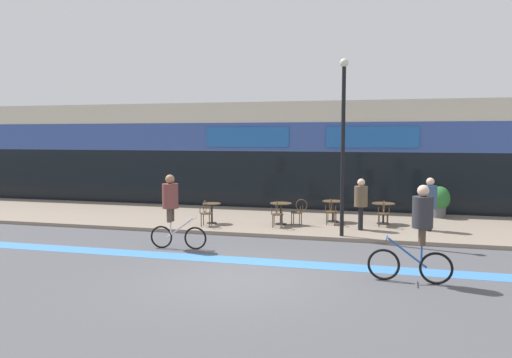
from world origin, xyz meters
TOP-DOWN VIEW (x-y plane):
  - ground_plane at (0.00, 0.00)m, footprint 120.00×120.00m
  - sidewalk_slab at (0.00, 7.25)m, footprint 40.00×5.50m
  - storefront_facade at (0.00, 11.96)m, footprint 40.00×4.06m
  - bike_lane_stripe at (0.00, 1.57)m, footprint 36.00×0.70m
  - bistro_table_0 at (-2.71, 5.87)m, footprint 0.63×0.63m
  - bistro_table_1 at (-0.34, 6.28)m, footprint 0.75×0.75m
  - bistro_table_2 at (1.35, 7.26)m, footprint 0.75×0.75m
  - bistro_table_3 at (3.08, 7.27)m, footprint 0.78×0.78m
  - cafe_chair_0_near at (-2.71, 5.24)m, footprint 0.44×0.59m
  - cafe_chair_1_near at (-0.33, 5.65)m, footprint 0.42×0.59m
  - cafe_chair_1_side at (0.29, 6.27)m, footprint 0.59×0.43m
  - cafe_chair_2_near at (1.34, 6.64)m, footprint 0.42×0.59m
  - cafe_chair_3_near at (3.09, 6.65)m, footprint 0.43×0.59m
  - planter_pot at (5.11, 9.18)m, footprint 0.75×0.75m
  - lamp_post at (1.87, 4.78)m, footprint 0.26×0.26m
  - cyclist_0 at (-2.65, 2.38)m, footprint 1.64×0.54m
  - cyclist_1 at (3.84, 0.67)m, footprint 1.79×0.50m
  - pedestrian_near_end at (4.52, 6.36)m, footprint 0.53×0.53m
  - pedestrian_far_end at (2.37, 5.97)m, footprint 0.47×0.47m

SIDE VIEW (x-z plane):
  - ground_plane at x=0.00m, z-range 0.00..0.00m
  - bike_lane_stripe at x=0.00m, z-range 0.00..0.01m
  - sidewalk_slab at x=0.00m, z-range 0.00..0.12m
  - bistro_table_0 at x=-2.71m, z-range 0.27..0.97m
  - cafe_chair_0_near at x=-2.71m, z-range 0.19..1.09m
  - cafe_chair_1_near at x=-0.33m, z-range 0.19..1.09m
  - cafe_chair_1_side at x=0.29m, z-range 0.19..1.09m
  - cafe_chair_2_near at x=1.34m, z-range 0.19..1.09m
  - cafe_chair_3_near at x=3.09m, z-range 0.19..1.09m
  - bistro_table_3 at x=3.08m, z-range 0.28..1.01m
  - bistro_table_1 at x=-0.34m, z-range 0.28..1.03m
  - bistro_table_2 at x=1.35m, z-range 0.28..1.03m
  - planter_pot at x=5.11m, z-range 0.18..1.35m
  - pedestrian_far_end at x=2.37m, z-range 0.28..1.95m
  - pedestrian_near_end at x=4.52m, z-range 0.28..2.00m
  - cyclist_1 at x=3.84m, z-range 0.16..2.29m
  - cyclist_0 at x=-2.65m, z-range 0.20..2.29m
  - storefront_facade at x=0.00m, z-range 0.00..4.59m
  - lamp_post at x=1.87m, z-range 0.52..5.86m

